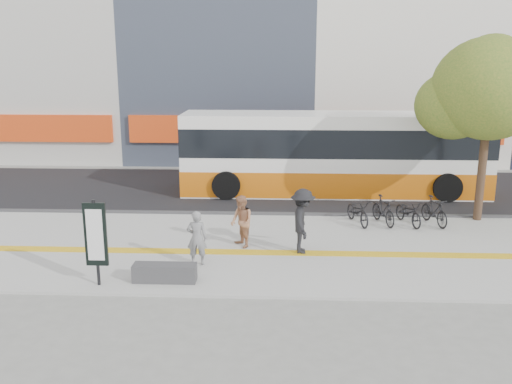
{
  "coord_description": "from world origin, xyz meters",
  "views": [
    {
      "loc": [
        0.3,
        -14.14,
        5.63
      ],
      "look_at": [
        -0.43,
        2.0,
        1.65
      ],
      "focal_mm": 38.71,
      "sensor_mm": 36.0,
      "label": 1
    }
  ],
  "objects_px": {
    "street_tree": "(488,91)",
    "pedestrian_tan": "(241,222)",
    "bus": "(334,156)",
    "signboard": "(96,236)",
    "pedestrian_dark": "(303,221)",
    "seated_woman": "(197,238)",
    "bench": "(165,273)"
  },
  "relations": [
    {
      "from": "street_tree",
      "to": "seated_woman",
      "type": "distance_m",
      "value": 10.96
    },
    {
      "from": "street_tree",
      "to": "pedestrian_dark",
      "type": "bearing_deg",
      "value": -149.04
    },
    {
      "from": "bench",
      "to": "signboard",
      "type": "relative_size",
      "value": 0.73
    },
    {
      "from": "signboard",
      "to": "pedestrian_tan",
      "type": "distance_m",
      "value": 4.53
    },
    {
      "from": "street_tree",
      "to": "pedestrian_tan",
      "type": "relative_size",
      "value": 4.03
    },
    {
      "from": "bench",
      "to": "pedestrian_dark",
      "type": "relative_size",
      "value": 0.85
    },
    {
      "from": "street_tree",
      "to": "pedestrian_tan",
      "type": "xyz_separation_m",
      "value": [
        -8.02,
        -3.33,
        -3.65
      ]
    },
    {
      "from": "signboard",
      "to": "street_tree",
      "type": "distance_m",
      "value": 13.4
    },
    {
      "from": "street_tree",
      "to": "pedestrian_tan",
      "type": "bearing_deg",
      "value": -157.42
    },
    {
      "from": "bench",
      "to": "bus",
      "type": "relative_size",
      "value": 0.13
    },
    {
      "from": "street_tree",
      "to": "pedestrian_dark",
      "type": "xyz_separation_m",
      "value": [
        -6.23,
        -3.73,
        -3.49
      ]
    },
    {
      "from": "signboard",
      "to": "pedestrian_tan",
      "type": "height_order",
      "value": "signboard"
    },
    {
      "from": "street_tree",
      "to": "bus",
      "type": "bearing_deg",
      "value": 141.85
    },
    {
      "from": "street_tree",
      "to": "pedestrian_dark",
      "type": "distance_m",
      "value": 8.06
    },
    {
      "from": "bench",
      "to": "pedestrian_tan",
      "type": "xyz_separation_m",
      "value": [
        1.76,
        2.69,
        0.56
      ]
    },
    {
      "from": "bench",
      "to": "street_tree",
      "type": "bearing_deg",
      "value": 31.62
    },
    {
      "from": "seated_woman",
      "to": "pedestrian_dark",
      "type": "bearing_deg",
      "value": -161.54
    },
    {
      "from": "bus",
      "to": "pedestrian_tan",
      "type": "distance_m",
      "value": 7.8
    },
    {
      "from": "bench",
      "to": "pedestrian_dark",
      "type": "bearing_deg",
      "value": 32.76
    },
    {
      "from": "bus",
      "to": "bench",
      "type": "bearing_deg",
      "value": -117.72
    },
    {
      "from": "bus",
      "to": "pedestrian_dark",
      "type": "distance_m",
      "value": 7.6
    },
    {
      "from": "seated_woman",
      "to": "pedestrian_tan",
      "type": "bearing_deg",
      "value": -128.84
    },
    {
      "from": "seated_woman",
      "to": "pedestrian_tan",
      "type": "distance_m",
      "value": 1.85
    },
    {
      "from": "bench",
      "to": "street_tree",
      "type": "relative_size",
      "value": 0.25
    },
    {
      "from": "pedestrian_tan",
      "to": "bench",
      "type": "bearing_deg",
      "value": -63.6
    },
    {
      "from": "signboard",
      "to": "street_tree",
      "type": "xyz_separation_m",
      "value": [
        11.38,
        6.33,
        3.15
      ]
    },
    {
      "from": "street_tree",
      "to": "seated_woman",
      "type": "xyz_separation_m",
      "value": [
        -9.13,
        -4.82,
        -3.68
      ]
    },
    {
      "from": "street_tree",
      "to": "bus",
      "type": "xyz_separation_m",
      "value": [
        -4.68,
        3.68,
        -2.89
      ]
    },
    {
      "from": "street_tree",
      "to": "pedestrian_dark",
      "type": "relative_size",
      "value": 3.34
    },
    {
      "from": "pedestrian_tan",
      "to": "pedestrian_dark",
      "type": "bearing_deg",
      "value": 47.05
    },
    {
      "from": "signboard",
      "to": "pedestrian_dark",
      "type": "relative_size",
      "value": 1.16
    },
    {
      "from": "bench",
      "to": "pedestrian_tan",
      "type": "height_order",
      "value": "pedestrian_tan"
    }
  ]
}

